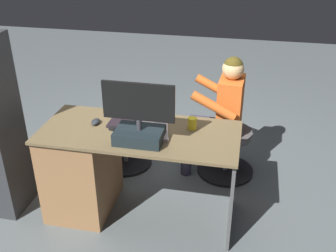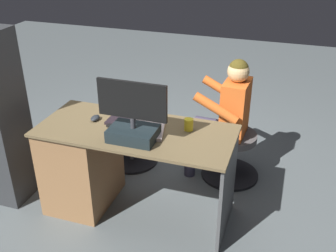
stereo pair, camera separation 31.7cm
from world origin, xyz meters
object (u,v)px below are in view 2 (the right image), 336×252
Objects in this scene: desk at (92,161)px; monitor at (133,122)px; visitor_chair at (231,152)px; teddy_bear at (130,105)px; keyboard at (134,123)px; person at (225,111)px; tv_remote at (115,123)px; office_chair_teddy at (131,138)px; computer_mouse at (95,118)px; cup at (189,125)px.

monitor is (-0.43, 0.13, 0.48)m from desk.
visitor_chair is (-1.00, -0.73, -0.14)m from desk.
monitor is 1.42× the size of teddy_bear.
teddy_bear is at bearing -93.53° from desk.
person reaches higher than keyboard.
monitor reaches higher than tv_remote.
keyboard reaches higher than office_chair_teddy.
person reaches higher than computer_mouse.
cup is 0.18× the size of office_chair_teddy.
computer_mouse is 0.67m from teddy_bear.
desk is 0.66m from monitor.
desk is 1.30× the size of person.
cup is at bearing -173.57° from keyboard.
computer_mouse is 0.82m from office_chair_teddy.
office_chair_teddy is 1.46× the size of teddy_bear.
keyboard is 1.06m from visitor_chair.
teddy_bear is at bearing -90.00° from office_chair_teddy.
cup is at bearing -171.39° from desk.
person is at bearing -130.72° from keyboard.
teddy_bear is at bearing -38.89° from cup.
teddy_bear is at bearing 2.39° from visitor_chair.
tv_remote is at bearing 104.01° from teddy_bear.
tv_remote is 1.00m from person.
visitor_chair is at bearing -134.41° from keyboard.
computer_mouse is at bearing 4.57° from keyboard.
desk reaches higher than visitor_chair.
person is at bearing -104.30° from cup.
computer_mouse is 0.18× the size of visitor_chair.
teddy_bear reaches higher than desk.
desk is at bearing 86.47° from teddy_bear.
person reaches higher than visitor_chair.
desk is at bearing 36.28° from visitor_chair.
keyboard is 0.80× the size of visitor_chair.
desk is 0.70m from office_chair_teddy.
computer_mouse is 0.09× the size of person.
teddy_bear is (0.72, -0.58, -0.20)m from cup.
visitor_chair is at bearing -125.48° from tv_remote.
visitor_chair is at bearing -176.93° from office_chair_teddy.
teddy_bear is (-0.00, -0.01, 0.34)m from office_chair_teddy.
teddy_bear is at bearing -63.97° from keyboard.
office_chair_teddy is (0.16, -0.65, -0.50)m from tv_remote.
visitor_chair is at bearing -177.61° from teddy_bear.
teddy_bear reaches higher than visitor_chair.
person is at bearing -141.97° from computer_mouse.
office_chair_teddy is at bearing -38.34° from cup.
office_chair_teddy is (-0.04, -0.68, -0.14)m from desk.
tv_remote is at bearing 41.38° from visitor_chair.
tv_remote is at bearing 13.22° from keyboard.
teddy_bear reaches higher than office_chair_teddy.
cup is 0.59× the size of tv_remote.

